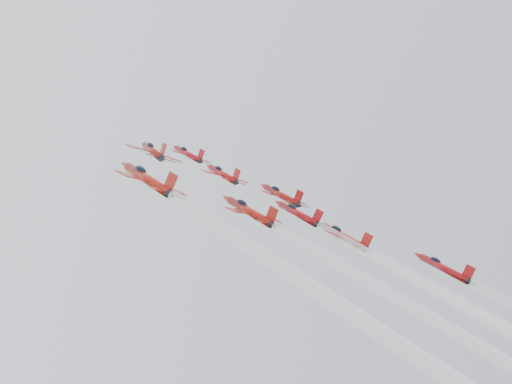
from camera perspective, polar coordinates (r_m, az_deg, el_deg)
jet_lead at (r=140.62m, az=-5.49°, el=3.07°), size 9.27×11.33×8.85m
jet_row2_left at (r=121.97m, az=-8.30°, el=3.31°), size 10.45×12.78×9.98m
jet_row2_center at (r=127.48m, az=-2.72°, el=1.48°), size 9.60×11.74×9.17m
jet_row2_right at (r=130.56m, az=1.98°, el=-0.20°), size 10.38×12.69×9.92m
jet_rear_farleft at (r=48.29m, az=11.91°, el=-14.29°), size 10.09×87.88×68.10m
jet_rear_left at (r=61.64m, az=19.17°, el=-13.73°), size 9.04×78.74×61.02m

